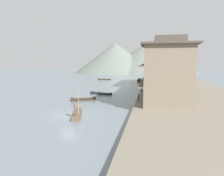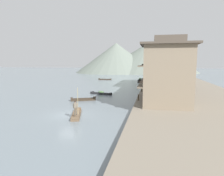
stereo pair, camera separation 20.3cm
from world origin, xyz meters
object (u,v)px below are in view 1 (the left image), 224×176
(boat_moored_nearest, at_px, (104,79))
(mooring_post_dock_mid, at_px, (142,89))
(boat_moored_second, at_px, (140,79))
(house_waterfront_tall, at_px, (160,76))
(boatman_person, at_px, (76,106))
(house_waterfront_narrow, at_px, (157,68))
(boat_moored_far, at_px, (101,93))
(house_waterfront_end, at_px, (157,67))
(boat_midriver_drifting, at_px, (83,99))
(house_waterfront_second, at_px, (161,79))
(mooring_post_dock_near, at_px, (139,97))
(house_waterfront_nearest, at_px, (168,73))
(boat_foreground_poled, at_px, (77,115))
(mooring_post_dock_far, at_px, (143,86))
(house_waterfront_far, at_px, (157,68))
(boat_moored_third, at_px, (140,82))

(boat_moored_nearest, distance_m, mooring_post_dock_mid, 33.83)
(boat_moored_second, relative_size, house_waterfront_tall, 0.82)
(boatman_person, distance_m, house_waterfront_narrow, 26.97)
(house_waterfront_tall, relative_size, house_waterfront_narrow, 0.73)
(boatman_person, xyz_separation_m, house_waterfront_tall, (9.72, 19.62, 2.14))
(boat_moored_far, height_order, house_waterfront_tall, house_waterfront_tall)
(boat_moored_second, bearing_deg, boat_moored_nearest, -177.91)
(house_waterfront_end, bearing_deg, boat_midriver_drifting, -113.85)
(house_waterfront_second, height_order, mooring_post_dock_near, house_waterfront_second)
(mooring_post_dock_mid, bearing_deg, mooring_post_dock_near, -90.00)
(boatman_person, distance_m, house_waterfront_nearest, 12.31)
(boat_foreground_poled, xyz_separation_m, mooring_post_dock_mid, (6.72, 16.94, 0.87))
(house_waterfront_narrow, xyz_separation_m, house_waterfront_end, (0.36, 13.49, -0.02))
(boat_midriver_drifting, bearing_deg, boat_moored_nearest, 98.40)
(house_waterfront_second, bearing_deg, mooring_post_dock_far, 104.65)
(boat_foreground_poled, xyz_separation_m, house_waterfront_narrow, (9.72, 23.84, 4.77))
(house_waterfront_far, bearing_deg, boat_moored_second, 106.67)
(boatman_person, height_order, boat_midriver_drifting, boatman_person)
(house_waterfront_far, bearing_deg, house_waterfront_end, 87.68)
(house_waterfront_tall, xyz_separation_m, house_waterfront_end, (-0.05, 18.95, 1.30))
(boat_midriver_drifting, bearing_deg, house_waterfront_end, 66.15)
(house_waterfront_nearest, height_order, mooring_post_dock_mid, house_waterfront_nearest)
(boatman_person, relative_size, house_waterfront_second, 0.41)
(boat_moored_far, distance_m, house_waterfront_end, 24.80)
(boat_moored_far, xyz_separation_m, house_waterfront_nearest, (11.71, -10.90, 4.68))
(boat_foreground_poled, xyz_separation_m, house_waterfront_nearest, (10.56, 4.82, 4.76))
(boat_foreground_poled, relative_size, boat_midriver_drifting, 1.19)
(boat_foreground_poled, distance_m, mooring_post_dock_mid, 18.24)
(house_waterfront_end, relative_size, mooring_post_dock_far, 11.33)
(boatman_person, height_order, boat_moored_nearest, boatman_person)
(boat_foreground_poled, height_order, house_waterfront_end, house_waterfront_end)
(boat_midriver_drifting, bearing_deg, mooring_post_dock_far, 58.29)
(boat_moored_third, distance_m, mooring_post_dock_near, 34.07)
(boat_midriver_drifting, height_order, house_waterfront_far, house_waterfront_far)
(boat_moored_second, relative_size, house_waterfront_end, 0.59)
(boatman_person, xyz_separation_m, boat_midriver_drifting, (-2.84, 10.26, -1.29))
(boatman_person, distance_m, mooring_post_dock_far, 25.86)
(boat_moored_third, relative_size, boat_moored_far, 0.90)
(boat_moored_second, xyz_separation_m, house_waterfront_tall, (5.58, -29.42, 3.34))
(mooring_post_dock_far, bearing_deg, house_waterfront_narrow, -0.03)
(house_waterfront_end, bearing_deg, mooring_post_dock_near, -96.48)
(house_waterfront_tall, distance_m, house_waterfront_far, 11.98)
(boatman_person, bearing_deg, boat_foreground_poled, 108.23)
(house_waterfront_tall, distance_m, mooring_post_dock_near, 11.46)
(house_waterfront_nearest, height_order, house_waterfront_far, same)
(house_waterfront_tall, distance_m, mooring_post_dock_far, 6.95)
(boatman_person, bearing_deg, house_waterfront_end, 75.92)
(boat_moored_second, xyz_separation_m, house_waterfront_second, (5.55, -36.90, 3.33))
(boat_moored_nearest, relative_size, boat_midriver_drifting, 1.18)
(house_waterfront_nearest, bearing_deg, mooring_post_dock_near, 142.75)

